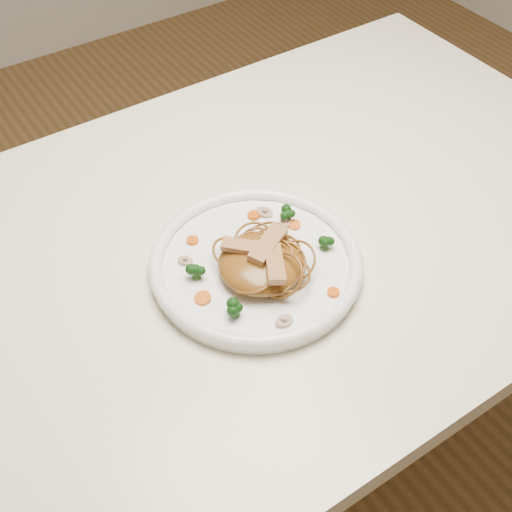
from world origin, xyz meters
TOP-DOWN VIEW (x-y plane):
  - ground at (0.00, 0.00)m, footprint 4.00×4.00m
  - table at (0.00, 0.00)m, footprint 1.20×0.80m
  - plate at (-0.09, -0.07)m, footprint 0.30×0.30m
  - noodle_mound at (-0.10, -0.09)m, footprint 0.13×0.13m
  - chicken_a at (-0.08, -0.08)m, footprint 0.08×0.06m
  - chicken_b at (-0.11, -0.07)m, footprint 0.06×0.06m
  - chicken_c at (-0.09, -0.11)m, footprint 0.05×0.07m
  - broccoli_0 at (-0.01, -0.02)m, footprint 0.03×0.03m
  - broccoli_1 at (-0.18, -0.05)m, footprint 0.03×0.03m
  - broccoli_2 at (-0.17, -0.13)m, footprint 0.03×0.03m
  - broccoli_3 at (0.01, -0.10)m, footprint 0.03×0.03m
  - carrot_0 at (-0.04, 0.01)m, footprint 0.02×0.02m
  - carrot_1 at (-0.19, -0.08)m, footprint 0.02×0.02m
  - carrot_2 at (-0.00, -0.04)m, footprint 0.02×0.02m
  - carrot_3 at (-0.15, 0.02)m, footprint 0.02×0.02m
  - carrot_4 at (-0.04, -0.17)m, footprint 0.02×0.02m
  - mushroom_0 at (-0.12, -0.18)m, footprint 0.03×0.03m
  - mushroom_1 at (-0.01, -0.02)m, footprint 0.03×0.03m
  - mushroom_2 at (-0.17, -0.01)m, footprint 0.03×0.03m
  - mushroom_3 at (-0.03, 0.01)m, footprint 0.04×0.04m

SIDE VIEW (x-z plane):
  - ground at x=0.00m, z-range 0.00..0.00m
  - table at x=0.00m, z-range 0.28..1.03m
  - plate at x=-0.09m, z-range 0.75..0.77m
  - carrot_0 at x=-0.04m, z-range 0.77..0.77m
  - carrot_1 at x=-0.19m, z-range 0.77..0.77m
  - carrot_2 at x=0.00m, z-range 0.77..0.77m
  - carrot_3 at x=-0.15m, z-range 0.77..0.77m
  - carrot_4 at x=-0.04m, z-range 0.77..0.77m
  - mushroom_0 at x=-0.12m, z-range 0.77..0.77m
  - mushroom_1 at x=-0.01m, z-range 0.77..0.77m
  - mushroom_2 at x=-0.17m, z-range 0.77..0.77m
  - mushroom_3 at x=-0.03m, z-range 0.77..0.77m
  - broccoli_3 at x=0.01m, z-range 0.77..0.79m
  - broccoli_1 at x=-0.18m, z-range 0.77..0.79m
  - broccoli_0 at x=-0.01m, z-range 0.77..0.80m
  - broccoli_2 at x=-0.17m, z-range 0.77..0.80m
  - noodle_mound at x=-0.10m, z-range 0.76..0.80m
  - chicken_b at x=-0.11m, z-range 0.80..0.81m
  - chicken_c at x=-0.09m, z-range 0.80..0.81m
  - chicken_a at x=-0.08m, z-range 0.80..0.81m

